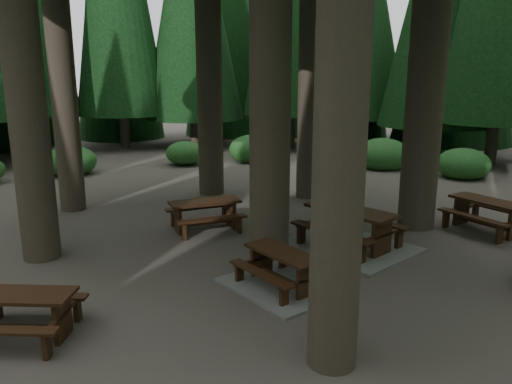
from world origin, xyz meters
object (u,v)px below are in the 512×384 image
Objects in this scene: picnic_table_a at (283,276)px; picnic_table_d at (488,211)px; picnic_table_e at (18,308)px; picnic_table_b at (205,211)px; picnic_table_c at (350,234)px.

picnic_table_a is 1.08× the size of picnic_table_d.
picnic_table_a is at bearing 26.58° from picnic_table_e.
picnic_table_b is at bearing 69.48° from picnic_table_e.
picnic_table_e is at bearing -135.28° from picnic_table_b.
picnic_table_c is 1.41× the size of picnic_table_e.
picnic_table_a is at bearing -85.17° from picnic_table_b.
picnic_table_a is 1.13× the size of picnic_table_e.
picnic_table_c is at bearing -104.00° from picnic_table_d.
picnic_table_d is at bearing 65.93° from picnic_table_c.
picnic_table_b reaches higher than picnic_table_a.
picnic_table_d is 10.48m from picnic_table_e.
picnic_table_b is 5.66m from picnic_table_e.
picnic_table_e is at bearing -93.24° from picnic_table_d.
picnic_table_c reaches higher than picnic_table_a.
picnic_table_e reaches higher than picnic_table_a.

